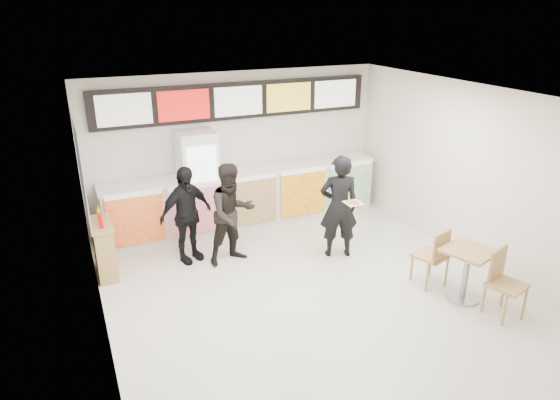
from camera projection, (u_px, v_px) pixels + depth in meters
floor at (318, 299)px, 7.55m from camera, size 7.00×7.00×0.00m
ceiling at (324, 100)px, 6.46m from camera, size 7.00×7.00×0.00m
wall_back at (238, 147)px, 9.99m from camera, size 6.00×0.00×6.00m
wall_left at (96, 246)px, 5.87m from camera, size 0.00×7.00×7.00m
wall_right at (482, 179)px, 8.14m from camera, size 0.00×7.00×7.00m
service_counter at (246, 197)px, 9.98m from camera, size 5.56×0.77×1.14m
menu_board at (238, 101)px, 9.57m from camera, size 5.50×0.14×0.70m
drinks_fridge at (199, 183)px, 9.48m from camera, size 0.70×0.67×2.00m
mirror_panel at (80, 168)px, 7.87m from camera, size 0.01×2.00×1.50m
customer_main at (339, 207)px, 8.58m from camera, size 0.78×0.63×1.84m
customer_left at (232, 214)px, 8.38m from camera, size 0.96×0.81×1.76m
customer_mid at (186, 215)px, 8.42m from camera, size 1.08×0.73×1.70m
pizza_slice at (353, 203)px, 8.11m from camera, size 0.36×0.36×0.02m
cafe_table at (467, 265)px, 7.36m from camera, size 0.96×1.74×0.98m
condiment_ledge at (104, 248)px, 8.09m from camera, size 0.33×0.82×1.09m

